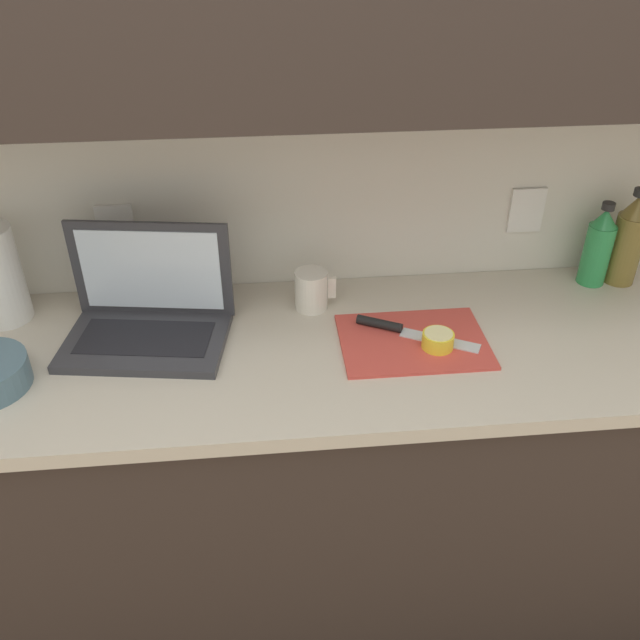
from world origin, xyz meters
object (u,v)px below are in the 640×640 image
(bottle_oil_tall, at_px, (628,240))
(lemon_half_cut, at_px, (438,340))
(measuring_cup, at_px, (312,290))
(bottle_green_soda, at_px, (598,247))
(laptop, at_px, (148,312))
(knife, at_px, (396,328))
(cutting_board, at_px, (413,341))

(bottle_oil_tall, bearing_deg, lemon_half_cut, -154.83)
(bottle_oil_tall, relative_size, measuring_cup, 2.56)
(lemon_half_cut, relative_size, bottle_green_soda, 0.32)
(laptop, height_order, lemon_half_cut, laptop)
(knife, xyz_separation_m, lemon_half_cut, (0.08, -0.07, 0.01))
(cutting_board, bearing_deg, measuring_cup, 141.45)
(bottle_green_soda, bearing_deg, measuring_cup, -175.93)
(lemon_half_cut, xyz_separation_m, bottle_oil_tall, (0.56, 0.26, 0.09))
(bottle_green_soda, bearing_deg, laptop, -173.43)
(measuring_cup, bearing_deg, bottle_oil_tall, 3.69)
(laptop, height_order, cutting_board, laptop)
(bottle_oil_tall, distance_m, measuring_cup, 0.83)
(bottle_green_soda, bearing_deg, lemon_half_cut, -151.41)
(measuring_cup, bearing_deg, cutting_board, -38.55)
(lemon_half_cut, height_order, bottle_oil_tall, bottle_oil_tall)
(laptop, relative_size, lemon_half_cut, 5.54)
(bottle_green_soda, height_order, bottle_oil_tall, bottle_oil_tall)
(bottle_green_soda, xyz_separation_m, bottle_oil_tall, (0.08, -0.00, 0.02))
(cutting_board, xyz_separation_m, lemon_half_cut, (0.05, -0.03, 0.02))
(lemon_half_cut, bearing_deg, bottle_oil_tall, 25.17)
(knife, distance_m, measuring_cup, 0.23)
(lemon_half_cut, height_order, bottle_green_soda, bottle_green_soda)
(knife, bearing_deg, cutting_board, -20.99)
(cutting_board, distance_m, measuring_cup, 0.29)
(cutting_board, relative_size, bottle_oil_tall, 1.30)
(knife, relative_size, measuring_cup, 2.70)
(lemon_half_cut, distance_m, bottle_green_soda, 0.55)
(bottle_green_soda, bearing_deg, bottle_oil_tall, -0.00)
(bottle_oil_tall, bearing_deg, bottle_green_soda, 180.00)
(bottle_green_soda, bearing_deg, cutting_board, -156.56)
(lemon_half_cut, distance_m, bottle_oil_tall, 0.62)
(knife, height_order, lemon_half_cut, lemon_half_cut)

